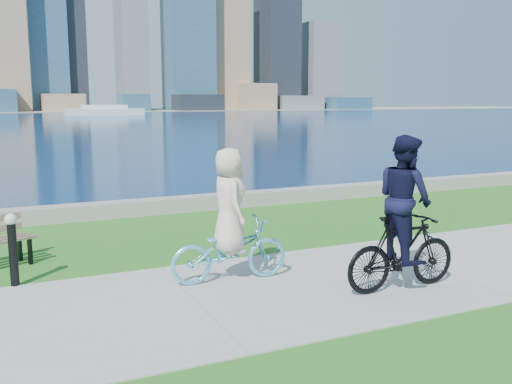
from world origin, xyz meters
The scene contains 10 objects.
ground centered at (0.00, 0.00, 0.00)m, with size 320.00×320.00×0.00m, color #215E18.
concrete_path centered at (0.00, 0.00, 0.01)m, with size 80.00×3.50×0.02m, color gray.
seawall centered at (0.00, 6.20, 0.17)m, with size 90.00×0.50×0.35m, color gray.
bay_water centered at (0.00, 72.00, 0.00)m, with size 320.00×131.00×0.01m, color navy.
far_shore centered at (0.00, 130.00, 0.06)m, with size 320.00×30.00×0.12m, color gray.
city_skyline centered at (8.77, 129.72, 23.51)m, with size 176.86×21.49×76.00m.
ferry_far centered at (15.07, 92.18, 0.72)m, with size 12.83×3.67×1.74m.
bollard_lamp centered at (-2.17, 1.77, 0.62)m, with size 0.18×0.18×1.09m.
cyclist_woman centered at (0.76, 0.66, 0.76)m, with size 0.75×1.83×1.99m.
cyclist_man centered at (2.83, -0.73, 0.95)m, with size 0.68×1.81×2.21m.
Camera 1 is at (-2.32, -6.96, 2.71)m, focal length 40.00 mm.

